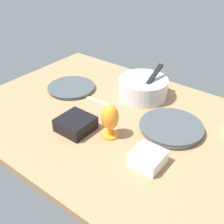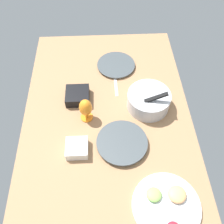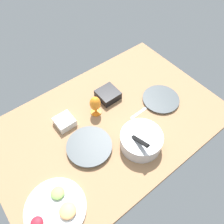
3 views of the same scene
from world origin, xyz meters
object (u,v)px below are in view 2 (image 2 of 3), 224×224
(square_bowl_black, at_px, (78,95))
(hurricane_glass_orange, at_px, (86,108))
(fruit_platter, at_px, (167,205))
(dinner_plate_right, at_px, (122,143))
(square_bowl_white, at_px, (77,148))
(mixing_bowl, at_px, (149,100))
(dinner_plate_left, at_px, (116,65))

(square_bowl_black, bearing_deg, hurricane_glass_orange, 21.16)
(fruit_platter, bearing_deg, square_bowl_black, -147.10)
(dinner_plate_right, xyz_separation_m, hurricane_glass_orange, (-0.20, -0.20, 0.08))
(dinner_plate_right, xyz_separation_m, square_bowl_white, (0.03, -0.25, 0.02))
(dinner_plate_right, xyz_separation_m, fruit_platter, (0.36, 0.20, -0.00))
(dinner_plate_right, distance_m, square_bowl_black, 0.44)
(dinner_plate_right, relative_size, fruit_platter, 0.86)
(square_bowl_black, height_order, square_bowl_white, square_bowl_black)
(mixing_bowl, bearing_deg, square_bowl_black, -100.07)
(hurricane_glass_orange, xyz_separation_m, square_bowl_white, (0.23, -0.05, -0.06))
(fruit_platter, relative_size, hurricane_glass_orange, 2.10)
(dinner_plate_left, bearing_deg, dinner_plate_right, -0.28)
(hurricane_glass_orange, bearing_deg, square_bowl_black, -158.84)
(fruit_platter, bearing_deg, square_bowl_white, -126.13)
(dinner_plate_right, height_order, square_bowl_black, square_bowl_black)
(mixing_bowl, height_order, fruit_platter, mixing_bowl)
(hurricane_glass_orange, height_order, square_bowl_white, hurricane_glass_orange)
(dinner_plate_right, distance_m, fruit_platter, 0.41)
(square_bowl_black, relative_size, square_bowl_white, 1.23)
(hurricane_glass_orange, bearing_deg, fruit_platter, 35.72)
(dinner_plate_left, distance_m, dinner_plate_right, 0.65)
(mixing_bowl, relative_size, square_bowl_white, 2.20)
(square_bowl_black, bearing_deg, square_bowl_white, 1.42)
(dinner_plate_left, xyz_separation_m, dinner_plate_right, (0.65, -0.00, 0.01))
(mixing_bowl, relative_size, hurricane_glass_orange, 1.66)
(dinner_plate_left, distance_m, fruit_platter, 1.02)
(square_bowl_black, bearing_deg, dinner_plate_left, 137.77)
(fruit_platter, xyz_separation_m, hurricane_glass_orange, (-0.55, -0.40, 0.08))
(dinner_plate_left, bearing_deg, square_bowl_white, -20.86)
(hurricane_glass_orange, bearing_deg, dinner_plate_left, 155.21)
(dinner_plate_right, relative_size, square_bowl_white, 2.41)
(mixing_bowl, bearing_deg, dinner_plate_right, -34.06)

